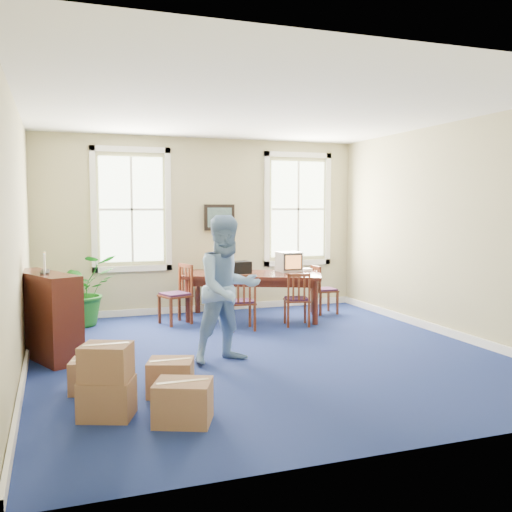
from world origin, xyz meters
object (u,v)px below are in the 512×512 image
object	(u,v)px
man	(228,289)
credenza	(45,315)
potted_plant	(82,290)
crt_tv	(289,262)
conference_table	(253,296)
cardboard_boxes	(126,374)
chair_near_left	(241,301)

from	to	relation	value
man	credenza	distance (m)	2.42
credenza	potted_plant	distance (m)	1.98
crt_tv	man	bearing A→B (deg)	-128.16
man	potted_plant	size ratio (longest dim) A/B	1.58
man	conference_table	bearing A→B (deg)	51.65
credenza	potted_plant	size ratio (longest dim) A/B	1.21
potted_plant	cardboard_boxes	bearing A→B (deg)	-87.46
chair_near_left	credenza	bearing A→B (deg)	19.99
conference_table	cardboard_boxes	bearing A→B (deg)	-99.86
crt_tv	cardboard_boxes	size ratio (longest dim) A/B	0.33
conference_table	cardboard_boxes	xyz separation A→B (m)	(-2.65, -3.89, -0.03)
chair_near_left	man	xyz separation A→B (m)	(-0.74, -1.71, 0.47)
credenza	cardboard_boxes	xyz separation A→B (m)	(0.75, -2.37, -0.19)
conference_table	chair_near_left	xyz separation A→B (m)	(-0.48, -0.80, 0.05)
chair_near_left	cardboard_boxes	distance (m)	3.78
conference_table	potted_plant	bearing A→B (deg)	-163.40
crt_tv	cardboard_boxes	xyz separation A→B (m)	(-3.34, -3.94, -0.61)
conference_table	man	bearing A→B (deg)	-91.45
conference_table	potted_plant	xyz separation A→B (m)	(-2.84, 0.39, 0.19)
crt_tv	credenza	size ratio (longest dim) A/B	0.30
man	potted_plant	xyz separation A→B (m)	(-1.62, 2.90, -0.34)
potted_plant	cardboard_boxes	distance (m)	4.28
chair_near_left	crt_tv	bearing A→B (deg)	-137.86
conference_table	credenza	xyz separation A→B (m)	(-3.39, -1.52, 0.16)
potted_plant	cardboard_boxes	size ratio (longest dim) A/B	0.92
conference_table	man	world-z (taller)	man
chair_near_left	cardboard_boxes	xyz separation A→B (m)	(-2.17, -3.09, -0.09)
chair_near_left	credenza	size ratio (longest dim) A/B	0.64
man	cardboard_boxes	bearing A→B (deg)	-148.62
chair_near_left	potted_plant	distance (m)	2.64
credenza	cardboard_boxes	bearing A→B (deg)	-96.24
chair_near_left	conference_table	bearing A→B (deg)	-114.86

